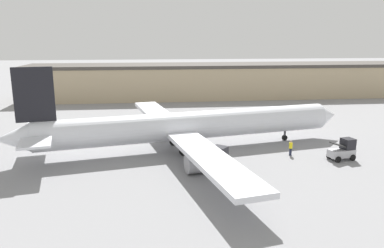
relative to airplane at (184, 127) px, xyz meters
name	(u,v)px	position (x,y,z in m)	size (l,w,h in m)	color
ground_plane	(192,149)	(1.01, 0.21, -2.95)	(400.00, 400.00, 0.00)	gray
terminal_building	(222,80)	(12.67, 41.52, 0.92)	(88.13, 12.84, 7.72)	tan
airplane	(184,127)	(0.00, 0.00, 0.00)	(43.05, 41.40, 10.61)	silver
ground_crew_worker	(291,148)	(12.27, -3.72, -1.99)	(0.40, 0.40, 1.81)	#1E2338
baggage_tug	(217,160)	(2.78, -7.49, -1.88)	(3.26, 3.34, 2.38)	silver
belt_loader_truck	(343,150)	(17.66, -5.83, -1.84)	(3.14, 2.28, 2.42)	#B2B2B7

